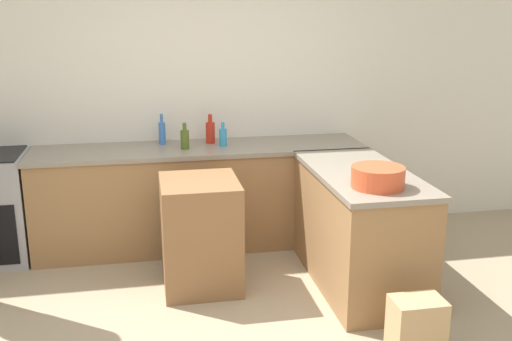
% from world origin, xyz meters
% --- Properties ---
extents(wall_back, '(8.00, 0.06, 2.70)m').
position_xyz_m(wall_back, '(0.00, 2.11, 1.35)').
color(wall_back, silver).
rests_on(wall_back, ground_plane).
extents(counter_back, '(2.93, 0.68, 0.91)m').
position_xyz_m(counter_back, '(0.00, 1.75, 0.46)').
color(counter_back, olive).
rests_on(counter_back, ground_plane).
extents(counter_peninsula, '(0.69, 1.46, 0.91)m').
position_xyz_m(counter_peninsula, '(1.12, 0.71, 0.46)').
color(counter_peninsula, olive).
rests_on(counter_peninsula, ground_plane).
extents(island_table, '(0.58, 0.64, 0.85)m').
position_xyz_m(island_table, '(-0.09, 0.90, 0.43)').
color(island_table, brown).
rests_on(island_table, ground_plane).
extents(mixing_bowl, '(0.37, 0.37, 0.15)m').
position_xyz_m(mixing_bowl, '(1.08, 0.29, 0.99)').
color(mixing_bowl, '#DB512D').
rests_on(mixing_bowl, counter_peninsula).
extents(hot_sauce_bottle, '(0.08, 0.08, 0.26)m').
position_xyz_m(hot_sauce_bottle, '(0.11, 1.88, 1.02)').
color(hot_sauce_bottle, red).
rests_on(hot_sauce_bottle, counter_back).
extents(olive_oil_bottle, '(0.07, 0.07, 0.23)m').
position_xyz_m(olive_oil_bottle, '(-0.13, 1.69, 1.00)').
color(olive_oil_bottle, '#475B1E').
rests_on(olive_oil_bottle, counter_back).
extents(dish_soap_bottle, '(0.07, 0.07, 0.21)m').
position_xyz_m(dish_soap_bottle, '(0.21, 1.74, 1.00)').
color(dish_soap_bottle, '#338CBF').
rests_on(dish_soap_bottle, counter_back).
extents(water_bottle_blue, '(0.06, 0.06, 0.27)m').
position_xyz_m(water_bottle_blue, '(-0.32, 1.92, 1.02)').
color(water_bottle_blue, '#386BB7').
rests_on(water_bottle_blue, counter_back).
extents(paper_bag, '(0.32, 0.23, 0.38)m').
position_xyz_m(paper_bag, '(1.12, -0.34, 0.19)').
color(paper_bag, tan).
rests_on(paper_bag, ground_plane).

